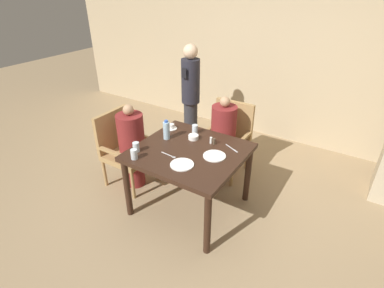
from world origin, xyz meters
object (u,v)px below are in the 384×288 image
at_px(plate_main_right, 214,156).
at_px(teacup_with_saucer, 171,127).
at_px(standing_host, 191,95).
at_px(glass_tall_near, 134,154).
at_px(diner_in_left_chair, 132,146).
at_px(chair_far_side, 228,136).
at_px(chair_left_side, 124,146).
at_px(glass_tall_far, 195,129).
at_px(diner_in_far_chair, 223,137).
at_px(bowl_small, 193,137).
at_px(glass_tall_mid, 136,147).
at_px(plate_main_left, 182,165).
at_px(water_bottle, 166,130).

height_order(plate_main_right, teacup_with_saucer, teacup_with_saucer).
relative_size(standing_host, glass_tall_near, 15.00).
xyz_separation_m(diner_in_left_chair, chair_far_side, (0.84, 0.95, -0.06)).
distance_m(chair_left_side, teacup_with_saucer, 0.67).
height_order(chair_left_side, glass_tall_near, chair_left_side).
distance_m(chair_far_side, glass_tall_far, 0.68).
xyz_separation_m(diner_in_left_chair, glass_tall_near, (0.46, -0.44, 0.25)).
bearing_deg(diner_in_far_chair, bowl_small, -99.65).
bearing_deg(teacup_with_saucer, glass_tall_mid, -89.54).
height_order(chair_left_side, plate_main_left, chair_left_side).
bearing_deg(diner_in_far_chair, plate_main_right, -69.62).
relative_size(plate_main_right, glass_tall_near, 2.23).
bearing_deg(glass_tall_mid, standing_host, 101.60).
bearing_deg(bowl_small, teacup_with_saucer, 167.75).
distance_m(chair_far_side, diner_in_far_chair, 0.16).
xyz_separation_m(diner_in_left_chair, diner_in_far_chair, (0.84, 0.80, 0.00)).
bearing_deg(water_bottle, diner_in_far_chair, 63.57).
distance_m(diner_in_left_chair, teacup_with_saucer, 0.54).
height_order(chair_left_side, glass_tall_mid, chair_left_side).
bearing_deg(standing_host, bowl_small, -55.87).
bearing_deg(bowl_small, plate_main_left, -69.55).
distance_m(chair_left_side, diner_in_far_chair, 1.27).
relative_size(plate_main_left, glass_tall_mid, 2.23).
relative_size(chair_left_side, bowl_small, 8.24).
bearing_deg(plate_main_right, teacup_with_saucer, 159.37).
relative_size(standing_host, bowl_small, 13.66).
height_order(plate_main_right, glass_tall_near, glass_tall_near).
bearing_deg(plate_main_right, bowl_small, 152.13).
bearing_deg(diner_in_left_chair, glass_tall_near, -43.86).
relative_size(bowl_small, water_bottle, 0.51).
distance_m(standing_host, glass_tall_mid, 1.59).
bearing_deg(glass_tall_mid, plate_main_right, 25.36).
xyz_separation_m(chair_far_side, glass_tall_near, (-0.38, -1.39, 0.31)).
bearing_deg(plate_main_right, glass_tall_far, 143.15).
bearing_deg(plate_main_right, water_bottle, 175.59).
bearing_deg(diner_in_left_chair, bowl_small, 17.61).
xyz_separation_m(teacup_with_saucer, glass_tall_mid, (0.01, -0.63, 0.03)).
height_order(chair_left_side, chair_far_side, same).
bearing_deg(glass_tall_near, glass_tall_mid, 123.75).
height_order(chair_far_side, glass_tall_near, chair_far_side).
height_order(diner_in_left_chair, teacup_with_saucer, diner_in_left_chair).
relative_size(plate_main_right, glass_tall_mid, 2.23).
height_order(water_bottle, glass_tall_far, water_bottle).
distance_m(water_bottle, glass_tall_mid, 0.42).
bearing_deg(glass_tall_far, bowl_small, -64.73).
bearing_deg(standing_host, chair_left_side, -99.46).
bearing_deg(glass_tall_mid, bowl_small, 56.95).
distance_m(chair_far_side, water_bottle, 1.01).
relative_size(plate_main_right, glass_tall_far, 2.23).
relative_size(standing_host, plate_main_left, 6.71).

